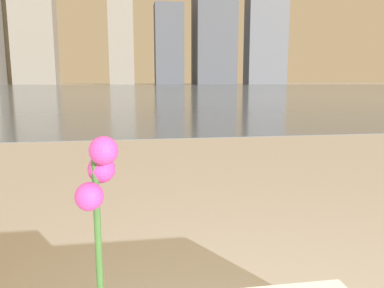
# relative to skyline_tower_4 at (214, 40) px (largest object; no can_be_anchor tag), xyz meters

# --- Properties ---
(harbor_water) EXTENTS (180.00, 110.00, 0.01)m
(harbor_water) POSITION_rel_skyline_tower_4_xyz_m (-25.23, -56.00, -13.68)
(harbor_water) COLOR slate
(harbor_water) RESTS_ON ground_plane
(skyline_tower_1) EXTENTS (11.97, 7.01, 41.57)m
(skyline_tower_1) POSITION_rel_skyline_tower_4_xyz_m (-53.19, 0.00, 7.10)
(skyline_tower_1) COLOR gray
(skyline_tower_1) RESTS_ON ground_plane
(skyline_tower_2) EXTENTS (7.27, 7.11, 40.14)m
(skyline_tower_2) POSITION_rel_skyline_tower_4_xyz_m (-28.40, 0.00, 6.39)
(skyline_tower_2) COLOR gray
(skyline_tower_2) RESTS_ON ground_plane
(skyline_tower_3) EXTENTS (8.61, 7.41, 24.03)m
(skyline_tower_3) POSITION_rel_skyline_tower_4_xyz_m (-14.08, 0.00, -1.67)
(skyline_tower_3) COLOR #4C515B
(skyline_tower_3) RESTS_ON ground_plane
(skyline_tower_4) EXTENTS (12.26, 12.39, 27.36)m
(skyline_tower_4) POSITION_rel_skyline_tower_4_xyz_m (0.00, 0.00, 0.00)
(skyline_tower_4) COLOR #4C515B
(skyline_tower_4) RESTS_ON ground_plane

